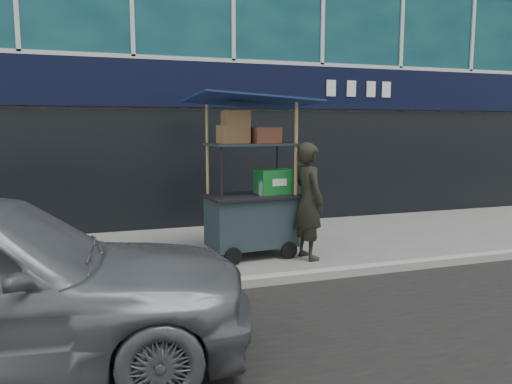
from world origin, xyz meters
name	(u,v)px	position (x,y,z in m)	size (l,w,h in m)	color
ground	(312,275)	(0.00, 0.00, 0.00)	(80.00, 80.00, 0.00)	slate
curb	(319,275)	(0.00, -0.20, 0.06)	(80.00, 0.18, 0.12)	#96978E
vendor_cart	(253,200)	(-0.46, 1.28, 0.90)	(2.01, 1.49, 2.57)	black
vendor_man	(309,201)	(0.32, 0.85, 0.91)	(0.67, 0.44, 1.83)	black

